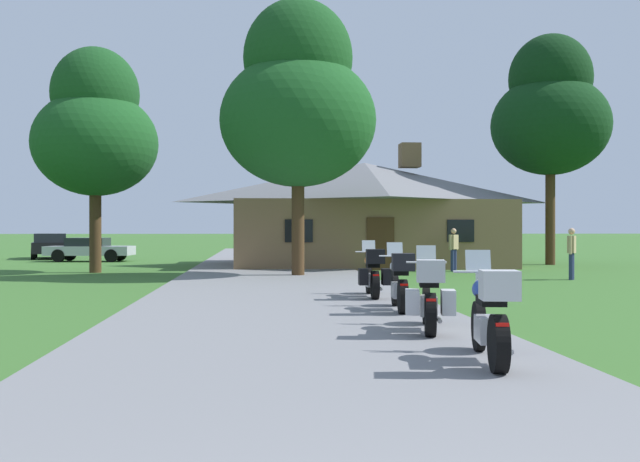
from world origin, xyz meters
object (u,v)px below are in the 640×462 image
motorcycle_blue_nearest_to_camera (490,316)px  parked_silver_sedan_far_left (89,249)px  bystander_tan_shirt_beside_signpost (572,251)px  tree_right_of_lodge (550,112)px  tree_by_lodge_front (298,102)px  motorcycle_orange_farthest_in_row (373,273)px  tree_left_near (95,129)px  motorcycle_silver_third_in_row (400,281)px  bystander_tan_shirt_near_lodge (454,247)px  parked_black_suv_far_left (51,245)px  motorcycle_yellow_second_in_row (429,296)px

motorcycle_blue_nearest_to_camera → parked_silver_sedan_far_left: bearing=119.7°
motorcycle_blue_nearest_to_camera → bystander_tan_shirt_beside_signpost: size_ratio=1.25×
tree_right_of_lodge → tree_by_lodge_front: size_ratio=1.11×
motorcycle_orange_farthest_in_row → tree_left_near: size_ratio=0.25×
motorcycle_silver_third_in_row → motorcycle_orange_farthest_in_row: same height
bystander_tan_shirt_near_lodge → parked_black_suv_far_left: size_ratio=0.34×
motorcycle_yellow_second_in_row → bystander_tan_shirt_near_lodge: 17.28m
bystander_tan_shirt_near_lodge → bystander_tan_shirt_beside_signpost: (2.55, -4.83, 0.00)m
motorcycle_silver_third_in_row → parked_silver_sedan_far_left: motorcycle_silver_third_in_row is taller
parked_silver_sedan_far_left → motorcycle_silver_third_in_row: bearing=-150.7°
motorcycle_orange_farthest_in_row → motorcycle_yellow_second_in_row: bearing=-87.3°
motorcycle_yellow_second_in_row → parked_silver_sedan_far_left: size_ratio=0.48×
tree_by_lodge_front → parked_black_suv_far_left: bearing=127.7°
bystander_tan_shirt_beside_signpost → parked_silver_sedan_far_left: size_ratio=0.39×
bystander_tan_shirt_near_lodge → tree_right_of_lodge: (5.89, 4.92, 6.11)m
motorcycle_silver_third_in_row → motorcycle_yellow_second_in_row: bearing=-87.4°
motorcycle_silver_third_in_row → motorcycle_orange_farthest_in_row: 2.73m
bystander_tan_shirt_beside_signpost → parked_silver_sedan_far_left: 23.85m
bystander_tan_shirt_beside_signpost → tree_right_of_lodge: size_ratio=0.16×
tree_left_near → parked_black_suv_far_left: bearing=111.6°
tree_right_of_lodge → motorcycle_silver_third_in_row: bearing=-120.0°
motorcycle_blue_nearest_to_camera → motorcycle_orange_farthest_in_row: size_ratio=1.00×
motorcycle_silver_third_in_row → tree_right_of_lodge: size_ratio=0.20×
bystander_tan_shirt_near_lodge → tree_left_near: (-13.60, 0.45, 4.47)m
bystander_tan_shirt_beside_signpost → parked_silver_sedan_far_left: bystander_tan_shirt_beside_signpost is taller
motorcycle_blue_nearest_to_camera → motorcycle_yellow_second_in_row: size_ratio=1.00×
bystander_tan_shirt_beside_signpost → parked_black_suv_far_left: (-21.57, 18.93, -0.15)m
motorcycle_blue_nearest_to_camera → parked_silver_sedan_far_left: motorcycle_blue_nearest_to_camera is taller
motorcycle_orange_farthest_in_row → parked_silver_sedan_far_left: bearing=121.0°
motorcycle_blue_nearest_to_camera → tree_left_near: (-8.77, 19.62, 4.78)m
tree_left_near → bystander_tan_shirt_beside_signpost: bearing=-18.1°
motorcycle_orange_farthest_in_row → tree_by_lodge_front: (-1.26, 8.35, 5.38)m
tree_by_lodge_front → bystander_tan_shirt_near_lodge: bearing=22.4°
tree_left_near → parked_silver_sedan_far_left: (-2.41, 9.70, -4.76)m
motorcycle_silver_third_in_row → bystander_tan_shirt_beside_signpost: bystander_tan_shirt_beside_signpost is taller
motorcycle_yellow_second_in_row → tree_right_of_lodge: tree_right_of_lodge is taller
parked_silver_sedan_far_left → tree_by_lodge_front: bearing=-138.1°
motorcycle_orange_farthest_in_row → motorcycle_silver_third_in_row: bearing=-85.1°
bystander_tan_shirt_beside_signpost → tree_by_lodge_front: 10.32m
bystander_tan_shirt_beside_signpost → motorcycle_blue_nearest_to_camera: bearing=7.0°
motorcycle_yellow_second_in_row → tree_by_lodge_front: (-1.22, 14.02, 5.38)m
motorcycle_silver_third_in_row → bystander_tan_shirt_near_lodge: (4.80, 13.62, 0.31)m
bystander_tan_shirt_near_lodge → tree_left_near: tree_left_near is taller
motorcycle_orange_farthest_in_row → tree_right_of_lodge: size_ratio=0.20×
tree_by_lodge_front → bystander_tan_shirt_beside_signpost: bearing=-14.7°
parked_black_suv_far_left → parked_silver_sedan_far_left: size_ratio=1.14×
parked_black_suv_far_left → tree_by_lodge_front: bearing=-66.8°
motorcycle_yellow_second_in_row → parked_black_suv_far_left: size_ratio=0.42×
motorcycle_yellow_second_in_row → motorcycle_orange_farthest_in_row: size_ratio=0.99×
motorcycle_silver_third_in_row → parked_black_suv_far_left: (-14.22, 27.72, 0.16)m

